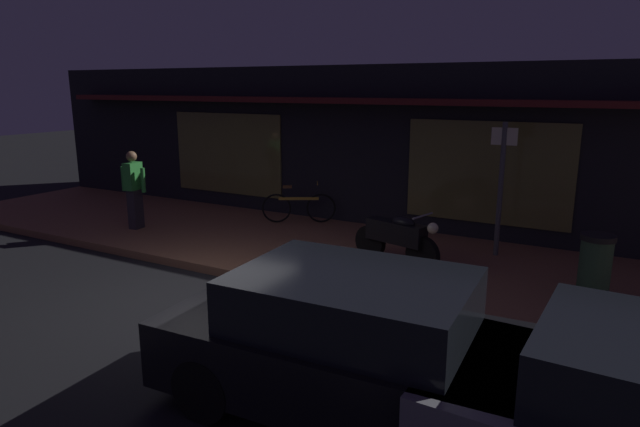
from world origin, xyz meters
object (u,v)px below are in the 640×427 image
object	(u,v)px
sign_post	(501,181)
parked_car_near	(362,347)
person_photographer	(134,188)
trash_bin	(595,265)
motorcycle	(397,237)
bicycle_parked	(299,207)

from	to	relation	value
sign_post	parked_car_near	distance (m)	5.53
person_photographer	trash_bin	world-z (taller)	person_photographer
trash_bin	parked_car_near	bearing A→B (deg)	-113.92
trash_bin	parked_car_near	xyz separation A→B (m)	(-1.82, -4.10, 0.08)
trash_bin	motorcycle	bearing A→B (deg)	-178.78
motorcycle	person_photographer	size ratio (longest dim) A/B	1.00
parked_car_near	motorcycle	bearing A→B (deg)	106.62
sign_post	trash_bin	distance (m)	2.32
person_photographer	parked_car_near	world-z (taller)	person_photographer
person_photographer	motorcycle	bearing A→B (deg)	3.76
person_photographer	sign_post	distance (m)	7.44
sign_post	parked_car_near	size ratio (longest dim) A/B	0.58
sign_post	parked_car_near	bearing A→B (deg)	-91.68
bicycle_parked	parked_car_near	world-z (taller)	parked_car_near
sign_post	parked_car_near	xyz separation A→B (m)	(-0.16, -5.47, -0.81)
bicycle_parked	person_photographer	size ratio (longest dim) A/B	0.87
trash_bin	parked_car_near	distance (m)	4.49
motorcycle	sign_post	size ratio (longest dim) A/B	0.70
motorcycle	sign_post	world-z (taller)	sign_post
parked_car_near	sign_post	bearing A→B (deg)	88.32
bicycle_parked	trash_bin	bearing A→B (deg)	-15.61
motorcycle	sign_post	distance (m)	2.16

